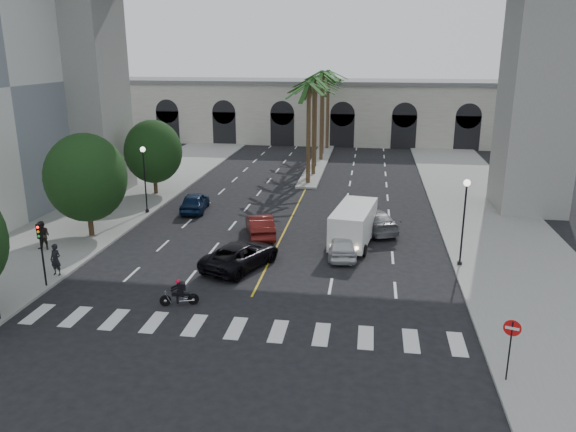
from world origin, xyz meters
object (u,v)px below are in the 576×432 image
object	(u,v)px
car_e	(195,202)
car_a	(342,245)
cargo_van	(353,224)
car_c	(241,255)
car_b	(260,226)
lamp_post_right	(464,215)
pedestrian_a	(56,260)
traffic_signal_far	(41,244)
car_d	(373,220)
motorcycle_rider	(180,293)
pedestrian_b	(43,236)
do_not_enter_sign	(511,338)
lamp_post_left_far	(145,174)

from	to	relation	value
car_e	car_a	bearing A→B (deg)	138.59
cargo_van	car_c	bearing A→B (deg)	-133.01
car_b	lamp_post_right	bearing A→B (deg)	145.94
lamp_post_right	pedestrian_a	world-z (taller)	lamp_post_right
traffic_signal_far	car_d	world-z (taller)	traffic_signal_far
cargo_van	car_a	bearing A→B (deg)	-96.40
traffic_signal_far	car_e	xyz separation A→B (m)	(3.39, 15.84, -1.74)
motorcycle_rider	car_a	xyz separation A→B (m)	(7.66, 8.26, 0.10)
lamp_post_right	cargo_van	distance (m)	7.40
car_a	pedestrian_b	size ratio (longest dim) A/B	2.31
cargo_van	pedestrian_b	size ratio (longest dim) A/B	3.30
car_e	do_not_enter_sign	bearing A→B (deg)	125.41
motorcycle_rider	car_c	xyz separation A→B (m)	(1.85, 5.52, 0.13)
lamp_post_right	do_not_enter_sign	size ratio (longest dim) A/B	1.98
traffic_signal_far	car_b	size ratio (longest dim) A/B	0.77
traffic_signal_far	car_a	bearing A→B (deg)	24.97
car_a	car_b	distance (m)	6.58
car_b	cargo_van	world-z (taller)	cargo_van
lamp_post_left_far	car_c	xyz separation A→B (m)	(9.90, -9.98, -2.45)
car_c	cargo_van	xyz separation A→B (m)	(6.44, 5.12, 0.65)
traffic_signal_far	car_b	distance (m)	14.37
do_not_enter_sign	cargo_van	bearing A→B (deg)	129.33
car_b	car_c	world-z (taller)	car_b
cargo_van	pedestrian_a	xyz separation A→B (m)	(-16.44, -8.17, -0.36)
car_c	lamp_post_right	bearing A→B (deg)	-148.48
motorcycle_rider	car_e	distance (m)	17.44
lamp_post_right	car_a	size ratio (longest dim) A/B	1.23
lamp_post_left_far	car_a	bearing A→B (deg)	-24.72
car_e	pedestrian_a	world-z (taller)	pedestrian_a
car_a	car_c	bearing A→B (deg)	18.83
car_c	do_not_enter_sign	size ratio (longest dim) A/B	2.06
traffic_signal_far	do_not_enter_sign	bearing A→B (deg)	-14.36
pedestrian_a	do_not_enter_sign	distance (m)	24.09
car_d	traffic_signal_far	bearing A→B (deg)	13.27
car_c	do_not_enter_sign	world-z (taller)	do_not_enter_sign
lamp_post_left_far	pedestrian_a	distance (m)	13.20
lamp_post_right	car_e	distance (m)	21.59
car_b	pedestrian_a	bearing A→B (deg)	24.24
car_b	car_c	xyz separation A→B (m)	(0.00, -5.84, -0.01)
car_a	car_e	xyz separation A→B (m)	(-12.22, 8.57, 0.03)
motorcycle_rider	pedestrian_a	bearing A→B (deg)	147.27
car_c	pedestrian_a	size ratio (longest dim) A/B	3.03
lamp_post_left_far	pedestrian_b	size ratio (longest dim) A/B	2.83
car_b	cargo_van	distance (m)	6.51
lamp_post_left_far	motorcycle_rider	size ratio (longest dim) A/B	2.78
traffic_signal_far	car_c	bearing A→B (deg)	24.78
cargo_van	pedestrian_a	distance (m)	18.36
pedestrian_b	do_not_enter_sign	world-z (taller)	do_not_enter_sign
car_d	pedestrian_b	bearing A→B (deg)	-2.92
car_c	pedestrian_a	bearing A→B (deg)	39.77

